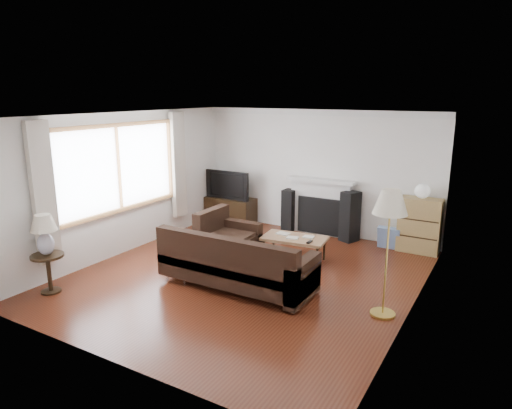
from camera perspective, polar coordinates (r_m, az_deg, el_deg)
The scene contains 17 objects.
room at distance 6.92m, azimuth -1.25°, elevation 0.69°, with size 5.10×5.60×2.54m.
window at distance 8.24m, azimuth -16.75°, elevation 4.37°, with size 0.12×2.74×1.54m, color brown.
curtain_near at distance 7.30m, azimuth -25.06°, elevation 1.27°, with size 0.10×0.35×2.10m, color beige.
curtain_far at distance 9.33m, azimuth -9.68°, elevation 4.87°, with size 0.10×0.35×2.10m, color beige.
fireplace at distance 9.31m, azimuth 8.06°, elevation -0.26°, with size 1.40×0.26×1.15m, color white.
tv_stand at distance 10.18m, azimuth -3.19°, elevation -0.66°, with size 1.11×0.50×0.55m, color black.
television at distance 10.05m, azimuth -3.24°, elevation 2.57°, with size 1.07×0.14×0.62m, color black.
speaker_left at distance 9.53m, azimuth 4.18°, elevation -0.71°, with size 0.24×0.29×0.87m, color black.
speaker_right at distance 9.00m, azimuth 11.67°, elevation -1.47°, with size 0.27×0.33×0.98m, color black.
bookshelf at distance 8.71m, azimuth 19.75°, elevation -2.47°, with size 0.73×0.34×1.00m, color #9E8149.
globe_lamp at distance 8.57m, azimuth 20.09°, elevation 1.58°, with size 0.26×0.26×0.26m, color white.
sectional_sofa at distance 6.78m, azimuth -2.41°, elevation -7.09°, with size 2.51×1.83×0.81m, color black.
coffee_table at distance 7.91m, azimuth 4.81°, elevation -5.49°, with size 1.08×0.59×0.42m, color #9D714B.
footstool at distance 8.00m, azimuth -9.48°, elevation -5.52°, with size 0.47×0.47×0.40m, color black.
floor_lamp at distance 6.02m, azimuth 16.04°, elevation -6.01°, with size 0.43×0.43×1.67m, color gold.
side_table at distance 7.28m, azimuth -24.44°, elevation -7.85°, with size 0.46×0.46×0.57m, color black.
table_lamp at distance 7.10m, azimuth -24.91°, elevation -3.49°, with size 0.36×0.36×0.59m, color silver.
Camera 1 is at (3.51, -5.75, 2.83)m, focal length 32.00 mm.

